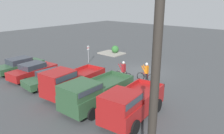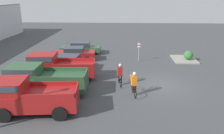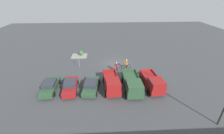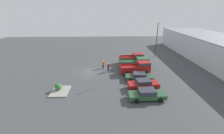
{
  "view_description": "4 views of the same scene",
  "coord_description": "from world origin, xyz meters",
  "px_view_note": "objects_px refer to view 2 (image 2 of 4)",
  "views": [
    {
      "loc": [
        -11.33,
        18.14,
        6.98
      ],
      "look_at": [
        0.73,
        3.84,
        1.2
      ],
      "focal_mm": 35.0,
      "sensor_mm": 36.0,
      "label": 1
    },
    {
      "loc": [
        -15.98,
        3.05,
        6.74
      ],
      "look_at": [
        0.73,
        3.84,
        1.2
      ],
      "focal_mm": 35.0,
      "sensor_mm": 36.0,
      "label": 2
    },
    {
      "loc": [
        1.79,
        25.38,
        12.32
      ],
      "look_at": [
        0.73,
        3.84,
        1.2
      ],
      "focal_mm": 24.0,
      "sensor_mm": 36.0,
      "label": 3
    },
    {
      "loc": [
        25.96,
        2.99,
        10.83
      ],
      "look_at": [
        0.73,
        3.84,
        1.2
      ],
      "focal_mm": 24.0,
      "sensor_mm": 36.0,
      "label": 4
    }
  ],
  "objects_px": {
    "cyclist_0": "(120,74)",
    "cyclist_1": "(134,83)",
    "pickup_truck_0": "(28,96)",
    "pickup_truck_1": "(42,79)",
    "fire_lane_sign": "(139,50)",
    "sedan_0": "(68,62)",
    "pickup_truck_2": "(57,66)",
    "sedan_1": "(74,54)",
    "shrub": "(188,55)",
    "sedan_2": "(81,48)"
  },
  "relations": [
    {
      "from": "cyclist_0",
      "to": "cyclist_1",
      "type": "xyz_separation_m",
      "value": [
        -1.79,
        -1.01,
        0.01
      ]
    },
    {
      "from": "sedan_1",
      "to": "cyclist_0",
      "type": "height_order",
      "value": "cyclist_0"
    },
    {
      "from": "pickup_truck_1",
      "to": "shrub",
      "type": "xyz_separation_m",
      "value": [
        8.62,
        -12.73,
        -0.44
      ]
    },
    {
      "from": "sedan_1",
      "to": "cyclist_0",
      "type": "distance_m",
      "value": 8.36
    },
    {
      "from": "pickup_truck_1",
      "to": "cyclist_0",
      "type": "height_order",
      "value": "pickup_truck_1"
    },
    {
      "from": "fire_lane_sign",
      "to": "cyclist_0",
      "type": "bearing_deg",
      "value": 163.73
    },
    {
      "from": "pickup_truck_0",
      "to": "sedan_0",
      "type": "xyz_separation_m",
      "value": [
        8.44,
        -0.31,
        -0.46
      ]
    },
    {
      "from": "pickup_truck_0",
      "to": "sedan_0",
      "type": "distance_m",
      "value": 8.46
    },
    {
      "from": "pickup_truck_0",
      "to": "shrub",
      "type": "bearing_deg",
      "value": -47.61
    },
    {
      "from": "sedan_0",
      "to": "shrub",
      "type": "relative_size",
      "value": 4.77
    },
    {
      "from": "sedan_2",
      "to": "cyclist_1",
      "type": "height_order",
      "value": "cyclist_1"
    },
    {
      "from": "sedan_1",
      "to": "sedan_2",
      "type": "bearing_deg",
      "value": -3.68
    },
    {
      "from": "sedan_1",
      "to": "cyclist_0",
      "type": "bearing_deg",
      "value": -143.01
    },
    {
      "from": "sedan_1",
      "to": "shrub",
      "type": "distance_m",
      "value": 12.25
    },
    {
      "from": "sedan_1",
      "to": "sedan_2",
      "type": "height_order",
      "value": "sedan_1"
    },
    {
      "from": "pickup_truck_1",
      "to": "cyclist_1",
      "type": "height_order",
      "value": "pickup_truck_1"
    },
    {
      "from": "pickup_truck_1",
      "to": "sedan_1",
      "type": "bearing_deg",
      "value": -3.23
    },
    {
      "from": "sedan_1",
      "to": "cyclist_1",
      "type": "xyz_separation_m",
      "value": [
        -8.46,
        -6.04,
        0.15
      ]
    },
    {
      "from": "pickup_truck_1",
      "to": "cyclist_1",
      "type": "distance_m",
      "value": 6.52
    },
    {
      "from": "sedan_1",
      "to": "pickup_truck_2",
      "type": "bearing_deg",
      "value": 177.72
    },
    {
      "from": "sedan_2",
      "to": "pickup_truck_2",
      "type": "bearing_deg",
      "value": 177.26
    },
    {
      "from": "pickup_truck_0",
      "to": "fire_lane_sign",
      "type": "height_order",
      "value": "pickup_truck_0"
    },
    {
      "from": "pickup_truck_1",
      "to": "pickup_truck_0",
      "type": "bearing_deg",
      "value": -176.31
    },
    {
      "from": "pickup_truck_2",
      "to": "sedan_2",
      "type": "relative_size",
      "value": 1.14
    },
    {
      "from": "sedan_2",
      "to": "shrub",
      "type": "height_order",
      "value": "sedan_2"
    },
    {
      "from": "fire_lane_sign",
      "to": "pickup_truck_1",
      "type": "bearing_deg",
      "value": 138.01
    },
    {
      "from": "pickup_truck_1",
      "to": "shrub",
      "type": "relative_size",
      "value": 5.7
    },
    {
      "from": "pickup_truck_1",
      "to": "cyclist_1",
      "type": "bearing_deg",
      "value": -90.45
    },
    {
      "from": "pickup_truck_0",
      "to": "shrub",
      "type": "distance_m",
      "value": 16.99
    },
    {
      "from": "pickup_truck_2",
      "to": "sedan_2",
      "type": "distance_m",
      "value": 8.46
    },
    {
      "from": "cyclist_0",
      "to": "sedan_2",
      "type": "bearing_deg",
      "value": 27.09
    },
    {
      "from": "pickup_truck_0",
      "to": "cyclist_1",
      "type": "xyz_separation_m",
      "value": [
        2.78,
        -6.33,
        -0.25
      ]
    },
    {
      "from": "pickup_truck_1",
      "to": "fire_lane_sign",
      "type": "distance_m",
      "value": 11.05
    },
    {
      "from": "sedan_1",
      "to": "fire_lane_sign",
      "type": "xyz_separation_m",
      "value": [
        -0.2,
        -6.92,
        0.54
      ]
    },
    {
      "from": "pickup_truck_1",
      "to": "pickup_truck_2",
      "type": "relative_size",
      "value": 1.02
    },
    {
      "from": "pickup_truck_0",
      "to": "sedan_0",
      "type": "bearing_deg",
      "value": -2.1
    },
    {
      "from": "pickup_truck_2",
      "to": "pickup_truck_0",
      "type": "bearing_deg",
      "value": 179.3
    },
    {
      "from": "cyclist_0",
      "to": "pickup_truck_0",
      "type": "bearing_deg",
      "value": 130.63
    },
    {
      "from": "sedan_2",
      "to": "cyclist_1",
      "type": "bearing_deg",
      "value": -152.52
    },
    {
      "from": "pickup_truck_0",
      "to": "cyclist_0",
      "type": "height_order",
      "value": "pickup_truck_0"
    },
    {
      "from": "pickup_truck_0",
      "to": "sedan_0",
      "type": "relative_size",
      "value": 1.1
    },
    {
      "from": "pickup_truck_2",
      "to": "cyclist_1",
      "type": "xyz_separation_m",
      "value": [
        -2.82,
        -6.26,
        -0.26
      ]
    },
    {
      "from": "sedan_0",
      "to": "cyclist_1",
      "type": "distance_m",
      "value": 8.27
    },
    {
      "from": "pickup_truck_0",
      "to": "fire_lane_sign",
      "type": "distance_m",
      "value": 13.19
    },
    {
      "from": "sedan_0",
      "to": "cyclist_0",
      "type": "xyz_separation_m",
      "value": [
        -3.87,
        -5.01,
        0.2
      ]
    },
    {
      "from": "pickup_truck_1",
      "to": "fire_lane_sign",
      "type": "relative_size",
      "value": 2.69
    },
    {
      "from": "pickup_truck_0",
      "to": "cyclist_1",
      "type": "bearing_deg",
      "value": -66.31
    },
    {
      "from": "sedan_0",
      "to": "sedan_2",
      "type": "height_order",
      "value": "sedan_2"
    },
    {
      "from": "cyclist_1",
      "to": "fire_lane_sign",
      "type": "bearing_deg",
      "value": -6.07
    },
    {
      "from": "cyclist_0",
      "to": "fire_lane_sign",
      "type": "height_order",
      "value": "fire_lane_sign"
    }
  ]
}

